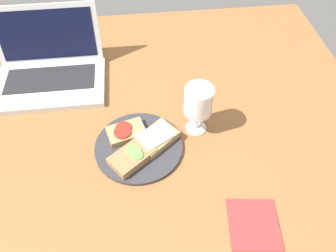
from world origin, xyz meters
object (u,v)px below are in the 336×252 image
(sandwich_with_tomato, at_px, (126,132))
(laptop, at_px, (49,71))
(plate, at_px, (139,145))
(wine_glass, at_px, (198,102))
(sandwich_with_cucumber, at_px, (132,156))
(sandwich_with_cheese, at_px, (156,138))
(napkin, at_px, (254,224))

(sandwich_with_tomato, relative_size, laptop, 0.34)
(plate, relative_size, wine_glass, 1.56)
(plate, bearing_deg, sandwich_with_cucumber, -111.11)
(sandwich_with_cucumber, xyz_separation_m, laptop, (-0.26, 0.36, 0.02))
(plate, distance_m, wine_glass, 0.21)
(sandwich_with_cucumber, xyz_separation_m, sandwich_with_cheese, (0.07, 0.06, -0.00))
(wine_glass, bearing_deg, sandwich_with_cucumber, -153.13)
(sandwich_with_cucumber, distance_m, laptop, 0.44)
(wine_glass, relative_size, laptop, 0.45)
(sandwich_with_tomato, distance_m, napkin, 0.42)
(sandwich_with_cheese, xyz_separation_m, sandwich_with_tomato, (-0.08, 0.03, -0.00))
(sandwich_with_cheese, distance_m, sandwich_with_tomato, 0.09)
(sandwich_with_tomato, bearing_deg, wine_glass, 2.27)
(sandwich_with_cucumber, xyz_separation_m, wine_glass, (0.19, 0.10, 0.09))
(sandwich_with_cucumber, relative_size, wine_glass, 0.88)
(plate, relative_size, sandwich_with_cucumber, 1.78)
(plate, height_order, wine_glass, wine_glass)
(wine_glass, distance_m, napkin, 0.34)
(plate, bearing_deg, laptop, 130.97)
(sandwich_with_cheese, height_order, napkin, sandwich_with_cheese)
(wine_glass, bearing_deg, sandwich_with_cheese, -161.26)
(sandwich_with_cucumber, bearing_deg, wine_glass, 26.87)
(sandwich_with_cucumber, bearing_deg, sandwich_with_cheese, 38.53)
(sandwich_with_tomato, xyz_separation_m, laptop, (-0.24, 0.28, 0.02))
(sandwich_with_cheese, xyz_separation_m, napkin, (0.21, -0.27, -0.02))
(wine_glass, relative_size, napkin, 1.22)
(plate, xyz_separation_m, laptop, (-0.27, 0.32, 0.03))
(sandwich_with_cheese, relative_size, napkin, 1.08)
(sandwich_with_cheese, height_order, laptop, laptop)
(plate, height_order, sandwich_with_cheese, sandwich_with_cheese)
(wine_glass, bearing_deg, plate, -164.25)
(napkin, bearing_deg, sandwich_with_cucumber, 142.21)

